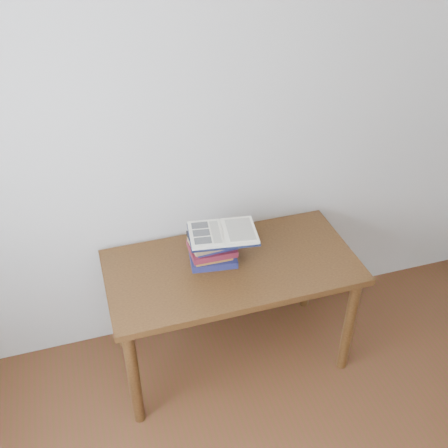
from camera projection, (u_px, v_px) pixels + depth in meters
name	position (u px, v px, depth m)	size (l,w,h in m)	color
room_shell	(434.00, 328.00, 1.10)	(3.54, 3.54, 2.62)	#BCBAB1
desk	(232.00, 279.00, 2.76)	(1.30, 0.65, 0.70)	#4F3013
book_stack	(212.00, 248.00, 2.67)	(0.26, 0.19, 0.18)	#161744
open_book	(223.00, 233.00, 2.60)	(0.37, 0.28, 0.03)	black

